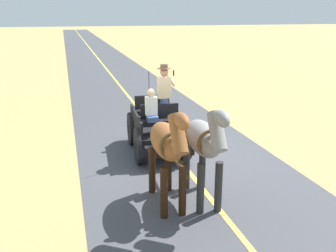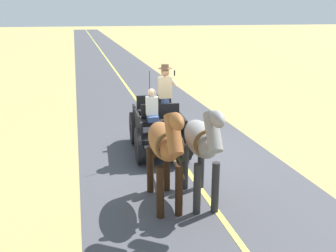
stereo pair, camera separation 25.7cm
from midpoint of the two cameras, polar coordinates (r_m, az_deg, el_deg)
ground_plane at (r=10.41m, az=1.79°, el=-4.25°), size 200.00×200.00×0.00m
road_surface at (r=10.41m, az=1.79°, el=-4.23°), size 5.27×160.00×0.01m
road_centre_stripe at (r=10.41m, az=1.79°, el=-4.20°), size 0.12×160.00×0.00m
horse_drawn_carriage at (r=10.26m, az=-0.78°, el=0.26°), size 1.53×4.51×2.50m
horse_near_side at (r=7.38m, az=6.20°, el=-2.50°), size 0.66×2.13×2.21m
horse_off_side at (r=7.21m, az=0.51°, el=-2.89°), size 0.59×2.13×2.21m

